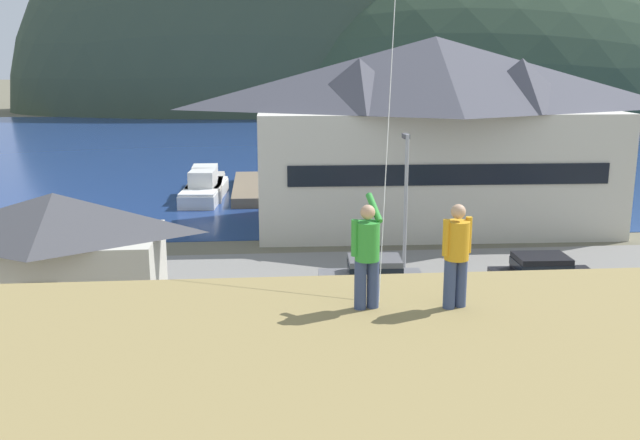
% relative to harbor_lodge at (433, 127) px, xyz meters
% --- Properties ---
extents(ground_plane, '(600.00, 600.00, 0.00)m').
position_rel_harbor_lodge_xyz_m(ground_plane, '(-8.54, -20.70, -5.82)').
color(ground_plane, '#66604C').
extents(parking_lot_pad, '(40.00, 20.00, 0.10)m').
position_rel_harbor_lodge_xyz_m(parking_lot_pad, '(-8.54, -15.70, -5.77)').
color(parking_lot_pad, gray).
rests_on(parking_lot_pad, ground).
extents(bay_water, '(360.00, 84.00, 0.03)m').
position_rel_harbor_lodge_xyz_m(bay_water, '(-8.54, 39.30, -5.80)').
color(bay_water, navy).
rests_on(bay_water, ground).
extents(far_hill_west_ridge, '(110.70, 46.53, 93.62)m').
position_rel_harbor_lodge_xyz_m(far_hill_west_ridge, '(0.20, 95.67, -5.82)').
color(far_hill_west_ridge, '#3D4C38').
rests_on(far_hill_west_ridge, ground).
extents(far_hill_east_peak, '(102.79, 75.69, 64.22)m').
position_rel_harbor_lodge_xyz_m(far_hill_east_peak, '(34.78, 98.68, -5.82)').
color(far_hill_east_peak, '#334733').
rests_on(far_hill_east_peak, ground).
extents(harbor_lodge, '(21.44, 10.37, 10.91)m').
position_rel_harbor_lodge_xyz_m(harbor_lodge, '(0.00, 0.00, 0.00)').
color(harbor_lodge, beige).
rests_on(harbor_lodge, ground).
extents(storage_shed_near_lot, '(7.75, 4.91, 5.11)m').
position_rel_harbor_lodge_xyz_m(storage_shed_near_lot, '(-17.32, -15.05, -3.17)').
color(storage_shed_near_lot, beige).
rests_on(storage_shed_near_lot, ground).
extents(wharf_dock, '(3.20, 11.22, 0.70)m').
position_rel_harbor_lodge_xyz_m(wharf_dock, '(-10.36, 11.20, -5.47)').
color(wharf_dock, '#70604C').
rests_on(wharf_dock, ground).
extents(moored_boat_wharfside, '(3.05, 7.69, 2.16)m').
position_rel_harbor_lodge_xyz_m(moored_boat_wharfside, '(-13.92, 8.91, -5.10)').
color(moored_boat_wharfside, silver).
rests_on(moored_boat_wharfside, ground).
extents(moored_boat_outer_mooring, '(3.34, 8.03, 2.16)m').
position_rel_harbor_lodge_xyz_m(moored_boat_outer_mooring, '(-6.77, 9.35, -5.10)').
color(moored_boat_outer_mooring, navy).
rests_on(moored_boat_outer_mooring, ground).
extents(moored_boat_inner_slip, '(2.54, 7.79, 2.16)m').
position_rel_harbor_lodge_xyz_m(moored_boat_inner_slip, '(-13.96, 11.09, -5.10)').
color(moored_boat_inner_slip, '#A8A399').
rests_on(moored_boat_inner_slip, ground).
extents(parked_car_back_row_right, '(4.35, 2.36, 1.82)m').
position_rel_harbor_lodge_xyz_m(parked_car_back_row_right, '(1.10, -21.05, -4.75)').
color(parked_car_back_row_right, '#236633').
rests_on(parked_car_back_row_right, parking_lot_pad).
extents(parked_car_lone_by_shed, '(4.35, 2.37, 1.82)m').
position_rel_harbor_lodge_xyz_m(parked_car_lone_by_shed, '(-6.87, -19.12, -4.75)').
color(parked_car_lone_by_shed, '#236633').
rests_on(parked_car_lone_by_shed, parking_lot_pad).
extents(parked_car_front_row_red, '(4.30, 2.25, 1.82)m').
position_rel_harbor_lodge_xyz_m(parked_car_front_row_red, '(-5.56, -13.20, -4.75)').
color(parked_car_front_row_red, slate).
rests_on(parked_car_front_row_red, parking_lot_pad).
extents(parked_car_corner_spot, '(4.25, 2.15, 1.82)m').
position_rel_harbor_lodge_xyz_m(parked_car_corner_spot, '(1.46, -13.45, -4.75)').
color(parked_car_corner_spot, black).
rests_on(parked_car_corner_spot, parking_lot_pad).
extents(parked_car_front_row_end, '(4.24, 2.13, 1.82)m').
position_rel_harbor_lodge_xyz_m(parked_car_front_row_end, '(-11.20, -20.99, -4.75)').
color(parked_car_front_row_end, '#9EA3A8').
rests_on(parked_car_front_row_end, parking_lot_pad).
extents(parking_light_pole, '(0.24, 0.78, 6.42)m').
position_rel_harbor_lodge_xyz_m(parking_light_pole, '(-3.63, -10.14, -1.98)').
color(parking_light_pole, '#ADADB2').
rests_on(parking_light_pole, parking_lot_pad).
extents(person_kite_flyer, '(0.52, 0.70, 1.86)m').
position_rel_harbor_lodge_xyz_m(person_kite_flyer, '(-8.28, -29.38, 0.90)').
color(person_kite_flyer, '#384770').
rests_on(person_kite_flyer, grassy_hill_foreground).
extents(person_companion, '(0.52, 0.40, 1.74)m').
position_rel_harbor_lodge_xyz_m(person_companion, '(-6.82, -29.47, 0.89)').
color(person_companion, '#384770').
rests_on(person_companion, grassy_hill_foreground).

